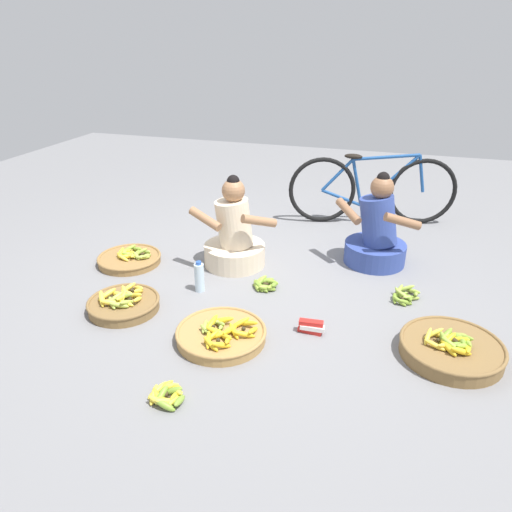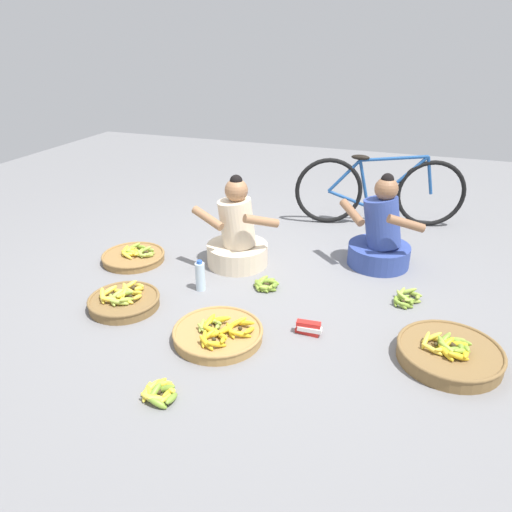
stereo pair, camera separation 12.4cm
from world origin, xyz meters
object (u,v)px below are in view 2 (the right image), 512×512
packet_carton_stack (309,328)px  banana_basket_front_center (218,333)px  loose_bananas_back_center (407,298)px  water_bottle (200,276)px  loose_bananas_mid_left (160,393)px  vendor_woman_front (237,237)px  banana_basket_near_vendor (134,256)px  bicycle_leaning (379,191)px  banana_basket_mid_right (124,301)px  banana_basket_back_left (449,353)px  vendor_woman_behind (380,237)px  loose_bananas_back_right (266,285)px

packet_carton_stack → banana_basket_front_center: bearing=-154.6°
banana_basket_front_center → loose_bananas_back_center: size_ratio=2.07×
water_bottle → packet_carton_stack: 0.99m
loose_bananas_mid_left → packet_carton_stack: packet_carton_stack is taller
vendor_woman_front → water_bottle: bearing=-101.1°
banana_basket_near_vendor → packet_carton_stack: 1.80m
bicycle_leaning → banana_basket_mid_right: (-1.52, -2.30, -0.31)m
banana_basket_near_vendor → banana_basket_front_center: bearing=-35.5°
banana_basket_back_left → banana_basket_mid_right: banana_basket_back_left is taller
vendor_woman_behind → banana_basket_back_left: size_ratio=1.28×
loose_bananas_mid_left → packet_carton_stack: (0.62, 0.86, 0.02)m
water_bottle → packet_carton_stack: water_bottle is taller
banana_basket_front_center → packet_carton_stack: size_ratio=3.30×
vendor_woman_behind → bicycle_leaning: size_ratio=0.48×
banana_basket_mid_right → bicycle_leaning: bearing=56.5°
banana_basket_mid_right → water_bottle: size_ratio=2.06×
vendor_woman_front → loose_bananas_back_right: 0.54m
loose_bananas_mid_left → water_bottle: bearing=104.9°
vendor_woman_front → banana_basket_front_center: size_ratio=1.33×
banana_basket_mid_right → loose_bananas_back_right: banana_basket_mid_right is taller
loose_bananas_back_right → water_bottle: (-0.47, -0.19, 0.09)m
banana_basket_back_left → loose_bananas_back_right: 1.42m
loose_bananas_back_center → packet_carton_stack: (-0.59, -0.65, 0.02)m
banana_basket_back_left → loose_bananas_mid_left: (-1.50, -0.87, -0.03)m
loose_bananas_mid_left → banana_basket_mid_right: bearing=134.0°
vendor_woman_behind → loose_bananas_mid_left: bearing=-114.0°
bicycle_leaning → loose_bananas_back_center: size_ratio=5.81×
water_bottle → bicycle_leaning: bearing=59.4°
banana_basket_mid_right → vendor_woman_behind: bearing=38.8°
vendor_woman_behind → banana_basket_near_vendor: (-2.02, -0.64, -0.21)m
vendor_woman_behind → banana_basket_mid_right: size_ratio=1.56×
banana_basket_near_vendor → packet_carton_stack: (1.71, -0.58, 0.00)m
packet_carton_stack → banana_basket_mid_right: bearing=-175.2°
banana_basket_mid_right → loose_bananas_back_right: bearing=34.7°
loose_bananas_back_right → banana_basket_mid_right: bearing=-145.3°
vendor_woman_behind → packet_carton_stack: vendor_woman_behind is taller
vendor_woman_behind → loose_bananas_back_center: (0.28, -0.57, -0.23)m
vendor_woman_front → vendor_woman_behind: bearing=19.1°
bicycle_leaning → banana_basket_front_center: bicycle_leaning is taller
banana_basket_back_left → water_bottle: 1.83m
vendor_woman_behind → banana_basket_mid_right: (-1.66, -1.33, -0.21)m
water_bottle → banana_basket_back_left: bearing=-9.4°
banana_basket_back_left → packet_carton_stack: banana_basket_back_left is taller
banana_basket_front_center → banana_basket_mid_right: banana_basket_mid_right is taller
banana_basket_mid_right → banana_basket_near_vendor: bearing=117.6°
loose_bananas_back_right → loose_bananas_mid_left: bearing=-96.7°
banana_basket_mid_right → loose_bananas_back_right: (0.89, 0.61, -0.02)m
banana_basket_back_left → loose_bananas_back_right: (-1.34, 0.49, -0.03)m
banana_basket_mid_right → water_bottle: (0.41, 0.42, 0.07)m
banana_basket_near_vendor → water_bottle: water_bottle is taller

